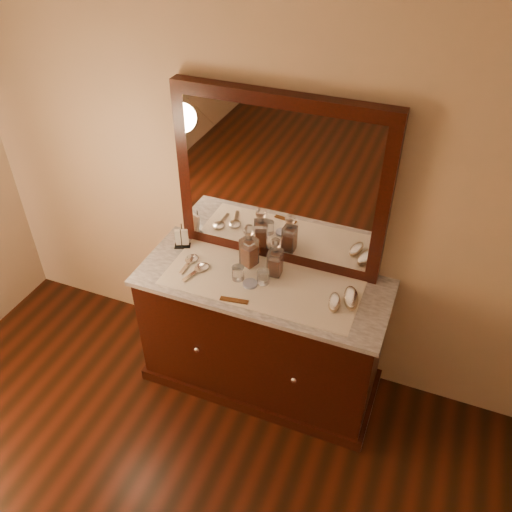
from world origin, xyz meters
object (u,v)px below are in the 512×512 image
(decanter_left, at_px, (249,249))
(decanter_right, at_px, (275,260))
(mirror_frame, at_px, (280,183))
(comb, at_px, (234,300))
(brush_near, at_px, (334,302))
(napkin_rack, at_px, (182,239))
(hand_mirror_inner, at_px, (200,269))
(dresser_cabinet, at_px, (262,335))
(brush_far, at_px, (351,298))
(hand_mirror_outer, at_px, (191,260))
(pin_dish, at_px, (250,284))

(decanter_left, xyz_separation_m, decanter_right, (0.17, -0.03, -0.01))
(mirror_frame, xyz_separation_m, comb, (-0.08, -0.46, -0.49))
(brush_near, bearing_deg, decanter_left, 164.00)
(napkin_rack, height_order, brush_near, napkin_rack)
(hand_mirror_inner, bearing_deg, napkin_rack, 139.71)
(comb, xyz_separation_m, brush_near, (0.51, 0.17, 0.02))
(mirror_frame, relative_size, brush_near, 7.87)
(brush_near, relative_size, hand_mirror_inner, 0.73)
(dresser_cabinet, height_order, decanter_right, decanter_right)
(brush_near, bearing_deg, decanter_right, 161.62)
(brush_far, bearing_deg, decanter_left, 171.09)
(comb, bearing_deg, hand_mirror_outer, 141.26)
(napkin_rack, height_order, decanter_left, decanter_left)
(pin_dish, relative_size, napkin_rack, 0.57)
(pin_dish, relative_size, comb, 0.54)
(napkin_rack, distance_m, hand_mirror_outer, 0.17)
(napkin_rack, bearing_deg, comb, -34.43)
(pin_dish, distance_m, brush_near, 0.48)
(hand_mirror_inner, bearing_deg, mirror_frame, 38.59)
(comb, bearing_deg, hand_mirror_inner, 141.51)
(dresser_cabinet, distance_m, comb, 0.50)
(hand_mirror_inner, bearing_deg, decanter_right, 17.59)
(dresser_cabinet, distance_m, brush_far, 0.69)
(decanter_right, bearing_deg, dresser_cabinet, -117.99)
(comb, relative_size, decanter_left, 0.57)
(napkin_rack, bearing_deg, decanter_right, -3.81)
(comb, relative_size, brush_far, 0.83)
(napkin_rack, bearing_deg, pin_dish, -19.30)
(pin_dish, height_order, hand_mirror_outer, hand_mirror_outer)
(dresser_cabinet, bearing_deg, hand_mirror_outer, 179.90)
(dresser_cabinet, distance_m, decanter_left, 0.57)
(dresser_cabinet, xyz_separation_m, hand_mirror_outer, (-0.46, 0.00, 0.45))
(comb, distance_m, decanter_right, 0.33)
(pin_dish, height_order, decanter_right, decanter_right)
(napkin_rack, distance_m, brush_far, 1.08)
(hand_mirror_inner, bearing_deg, brush_far, 4.17)
(brush_near, distance_m, brush_far, 0.10)
(brush_far, bearing_deg, hand_mirror_outer, -179.24)
(dresser_cabinet, height_order, comb, comb)
(brush_near, bearing_deg, hand_mirror_outer, 176.91)
(decanter_right, bearing_deg, pin_dish, -123.49)
(dresser_cabinet, xyz_separation_m, brush_near, (0.43, -0.05, 0.46))
(brush_near, bearing_deg, pin_dish, -178.30)
(brush_near, bearing_deg, comb, -161.68)
(mirror_frame, height_order, pin_dish, mirror_frame)
(dresser_cabinet, bearing_deg, hand_mirror_inner, -172.29)
(mirror_frame, xyz_separation_m, napkin_rack, (-0.57, -0.12, -0.44))
(decanter_left, relative_size, brush_far, 1.46)
(mirror_frame, relative_size, napkin_rack, 8.29)
(dresser_cabinet, relative_size, pin_dish, 16.86)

